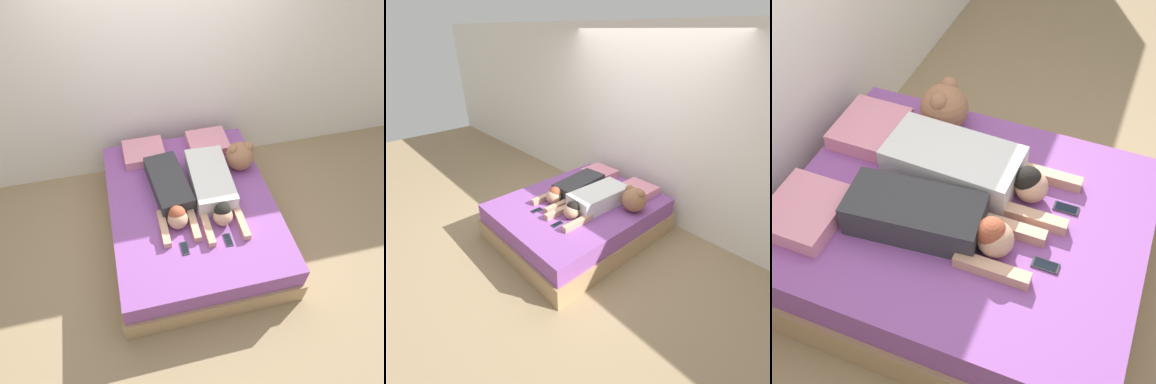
# 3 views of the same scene
# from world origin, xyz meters

# --- Properties ---
(ground_plane) EXTENTS (12.00, 12.00, 0.00)m
(ground_plane) POSITION_xyz_m (0.00, 0.00, 0.00)
(ground_plane) COLOR #9E8460
(bed) EXTENTS (1.69, 2.07, 0.49)m
(bed) POSITION_xyz_m (0.00, 0.00, 0.24)
(bed) COLOR tan
(bed) RESTS_ON ground_plane
(pillow_head_left) EXTENTS (0.45, 0.39, 0.10)m
(pillow_head_left) POSITION_xyz_m (-0.37, 0.78, 0.55)
(pillow_head_left) COLOR pink
(pillow_head_left) RESTS_ON bed
(pillow_head_right) EXTENTS (0.45, 0.39, 0.10)m
(pillow_head_right) POSITION_xyz_m (0.37, 0.78, 0.55)
(pillow_head_right) COLOR pink
(pillow_head_right) RESTS_ON bed
(person_left) EXTENTS (0.41, 1.06, 0.22)m
(person_left) POSITION_xyz_m (-0.20, 0.09, 0.59)
(person_left) COLOR #333338
(person_left) RESTS_ON bed
(person_right) EXTENTS (0.42, 1.12, 0.22)m
(person_right) POSITION_xyz_m (0.23, 0.07, 0.60)
(person_right) COLOR silver
(person_right) RESTS_ON bed
(cell_phone_left) EXTENTS (0.07, 0.14, 0.01)m
(cell_phone_left) POSITION_xyz_m (-0.19, -0.52, 0.50)
(cell_phone_left) COLOR #2D2D33
(cell_phone_left) RESTS_ON bed
(cell_phone_right) EXTENTS (0.07, 0.14, 0.01)m
(cell_phone_right) POSITION_xyz_m (0.22, -0.53, 0.50)
(cell_phone_right) COLOR #2D2D33
(cell_phone_right) RESTS_ON bed
(plush_toy) EXTENTS (0.31, 0.31, 0.32)m
(plush_toy) POSITION_xyz_m (0.61, 0.38, 0.66)
(plush_toy) COLOR #996647
(plush_toy) RESTS_ON bed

